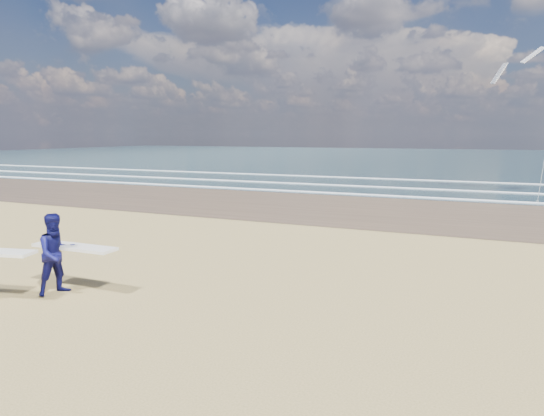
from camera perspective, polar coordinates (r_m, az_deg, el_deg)
The scene contains 1 object.
surfer_far at distance 12.40m, azimuth -23.89°, elevation -4.90°, with size 2.21×1.18×1.91m.
Camera 1 is at (9.79, -6.43, 3.72)m, focal length 32.00 mm.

